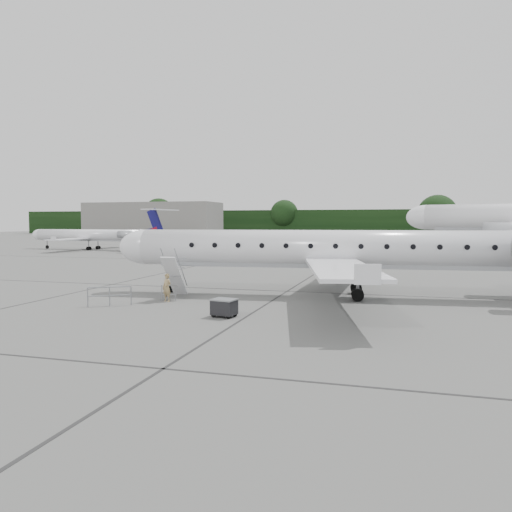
% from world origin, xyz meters
% --- Properties ---
extents(ground, '(320.00, 320.00, 0.00)m').
position_xyz_m(ground, '(0.00, 0.00, 0.00)').
color(ground, '#555553').
rests_on(ground, ground).
extents(treeline, '(260.00, 4.00, 8.00)m').
position_xyz_m(treeline, '(0.00, 130.00, 4.00)').
color(treeline, black).
rests_on(treeline, ground).
extents(terminal_building, '(40.00, 14.00, 10.00)m').
position_xyz_m(terminal_building, '(-70.00, 110.00, 5.00)').
color(terminal_building, slate).
rests_on(terminal_building, ground).
extents(main_regional_jet, '(32.87, 25.27, 7.86)m').
position_xyz_m(main_regional_jet, '(-2.14, 3.77, 3.93)').
color(main_regional_jet, silver).
rests_on(main_regional_jet, ground).
extents(airstair, '(1.09, 2.33, 2.46)m').
position_xyz_m(airstair, '(-11.19, 0.50, 1.23)').
color(airstair, silver).
rests_on(airstair, ground).
extents(passenger, '(0.66, 0.53, 1.56)m').
position_xyz_m(passenger, '(-11.06, -0.77, 0.78)').
color(passenger, '#9B8255').
rests_on(passenger, ground).
extents(safety_railing, '(1.95, 1.17, 1.00)m').
position_xyz_m(safety_railing, '(-13.34, -2.88, 0.50)').
color(safety_railing, gray).
rests_on(safety_railing, ground).
extents(baggage_cart, '(1.18, 1.02, 0.91)m').
position_xyz_m(baggage_cart, '(-6.50, -4.09, 0.45)').
color(baggage_cart, black).
rests_on(baggage_cart, ground).
extents(bg_regional_left, '(25.02, 18.63, 6.33)m').
position_xyz_m(bg_regional_left, '(-45.57, 42.12, 3.17)').
color(bg_regional_left, silver).
rests_on(bg_regional_left, ground).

